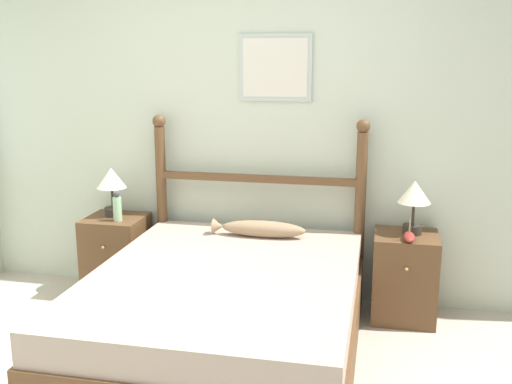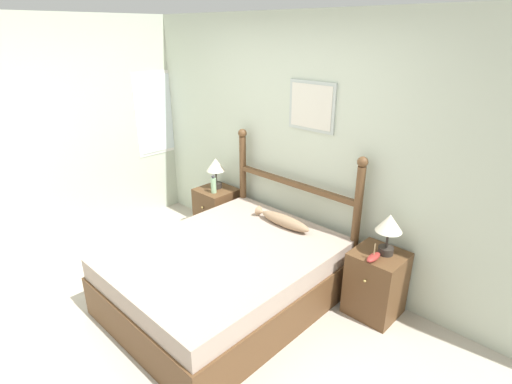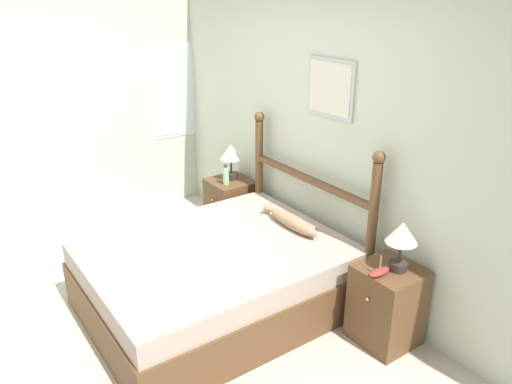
{
  "view_description": "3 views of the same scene",
  "coord_description": "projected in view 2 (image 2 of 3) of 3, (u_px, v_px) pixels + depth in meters",
  "views": [
    {
      "loc": [
        1.0,
        -2.55,
        1.81
      ],
      "look_at": [
        0.22,
        1.11,
        0.94
      ],
      "focal_mm": 42.0,
      "sensor_mm": 36.0,
      "label": 1
    },
    {
      "loc": [
        2.47,
        -1.4,
        2.38
      ],
      "look_at": [
        0.05,
        1.13,
        0.95
      ],
      "focal_mm": 28.0,
      "sensor_mm": 36.0,
      "label": 2
    },
    {
      "loc": [
        3.14,
        -1.07,
        2.44
      ],
      "look_at": [
        0.07,
        1.08,
        0.91
      ],
      "focal_mm": 35.0,
      "sensor_mm": 36.0,
      "label": 3
    }
  ],
  "objects": [
    {
      "name": "nightstand_left",
      "position": [
        217.0,
        212.0,
        4.88
      ],
      "size": [
        0.43,
        0.44,
        0.61
      ],
      "color": "brown",
      "rests_on": "ground_plane"
    },
    {
      "name": "model_boat",
      "position": [
        374.0,
        257.0,
        3.3
      ],
      "size": [
        0.07,
        0.18,
        0.15
      ],
      "color": "maroon",
      "rests_on": "nightstand_right"
    },
    {
      "name": "bed",
      "position": [
        226.0,
        276.0,
        3.67
      ],
      "size": [
        1.56,
        1.98,
        0.56
      ],
      "color": "brown",
      "rests_on": "ground_plane"
    },
    {
      "name": "wall_back",
      "position": [
        293.0,
        145.0,
        4.09
      ],
      "size": [
        6.4,
        0.08,
        2.55
      ],
      "color": "beige",
      "rests_on": "ground_plane"
    },
    {
      "name": "table_lamp_right",
      "position": [
        389.0,
        226.0,
        3.3
      ],
      "size": [
        0.22,
        0.22,
        0.37
      ],
      "color": "#2D2823",
      "rests_on": "nightstand_right"
    },
    {
      "name": "bottle",
      "position": [
        214.0,
        185.0,
        4.63
      ],
      "size": [
        0.06,
        0.06,
        0.22
      ],
      "color": "#99C699",
      "rests_on": "nightstand_left"
    },
    {
      "name": "wall_left",
      "position": [
        41.0,
        139.0,
        4.32
      ],
      "size": [
        0.08,
        6.4,
        2.55
      ],
      "color": "beige",
      "rests_on": "ground_plane"
    },
    {
      "name": "nightstand_right",
      "position": [
        376.0,
        283.0,
        3.52
      ],
      "size": [
        0.43,
        0.44,
        0.61
      ],
      "color": "brown",
      "rests_on": "ground_plane"
    },
    {
      "name": "fish_pillow",
      "position": [
        283.0,
        220.0,
        3.97
      ],
      "size": [
        0.66,
        0.13,
        0.12
      ],
      "color": "#997A5B",
      "rests_on": "bed"
    },
    {
      "name": "headboard",
      "position": [
        293.0,
        199.0,
        4.12
      ],
      "size": [
        1.58,
        0.1,
        1.37
      ],
      "color": "brown",
      "rests_on": "ground_plane"
    },
    {
      "name": "ground_plane",
      "position": [
        161.0,
        329.0,
        3.42
      ],
      "size": [
        16.0,
        16.0,
        0.0
      ],
      "primitive_type": "plane",
      "color": "#B7AD9E"
    },
    {
      "name": "table_lamp_left",
      "position": [
        216.0,
        167.0,
        4.71
      ],
      "size": [
        0.22,
        0.22,
        0.37
      ],
      "color": "#2D2823",
      "rests_on": "nightstand_left"
    }
  ]
}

